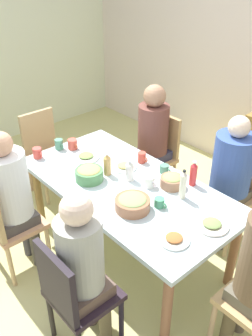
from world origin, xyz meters
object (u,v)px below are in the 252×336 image
person_4 (231,171)px  cup_5 (59,144)px  chair_3 (73,294)px  bottle_1 (193,174)px  dining_table (126,192)px  plate_3 (124,167)px  cup_1 (73,144)px  cup_2 (164,169)px  bowl_0 (89,174)px  chair_4 (233,190)px  cup_0 (37,153)px  plate_2 (212,225)px  cup_6 (142,157)px  bottle_0 (130,171)px  bowl_1 (172,181)px  chair_2 (158,152)px  cup_4 (149,182)px  person_3 (83,262)px  plate_0 (174,239)px  person_0 (11,192)px  chair_0 (5,221)px  person_2 (152,134)px  plate_1 (86,157)px  bottle_3 (107,165)px  chair_5 (45,149)px  bottle_2 (183,185)px  bowl_2 (133,203)px  cup_3 (160,203)px

person_4 → cup_5: (-1.32, -0.84, 0.02)m
chair_3 → bottle_1: (-0.11, 1.25, 0.31)m
dining_table → person_4: size_ratio=1.50×
plate_3 → cup_1: cup_1 is taller
person_4 → cup_2: size_ratio=11.04×
dining_table → bowl_0: bearing=-142.9°
chair_4 → cup_0: 1.78m
chair_3 → plate_2: 1.02m
cup_6 → bottle_0: 0.30m
dining_table → cup_5: size_ratio=16.56×
cup_2 → bottle_0: size_ratio=0.62×
bowl_1 → cup_5: 1.17m
chair_2 → person_4: bearing=-5.4°
bowl_1 → cup_4: 0.18m
person_3 → cup_0: size_ratio=10.59×
plate_0 → cup_6: size_ratio=1.93×
bottle_0 → person_0: bearing=-117.9°
dining_table → person_3: person_3 is taller
dining_table → chair_0: bearing=-118.6°
person_2 → bottle_1: person_2 is taller
bottle_1 → plate_2: bearing=-35.3°
chair_2 → person_2: 0.26m
plate_2 → cup_5: cup_5 is taller
chair_4 → plate_1: bearing=-140.2°
person_2 → bottle_1: 0.91m
chair_3 → bottle_0: bottle_0 is taller
plate_0 → plate_3: 0.97m
bottle_3 → plate_0: bearing=-11.4°
plate_0 → plate_2: 0.31m
cup_1 → bottle_0: size_ratio=0.68×
chair_5 → cup_1: size_ratio=7.29×
person_0 → plate_0: 1.30m
cup_0 → bottle_2: bottle_2 is taller
cup_2 → bottle_1: bottle_1 is taller
plate_3 → cup_1: bearing=-167.0°
cup_0 → bottle_3: bottle_3 is taller
chair_5 → bottle_2: bottle_2 is taller
dining_table → cup_5: bearing=-174.7°
plate_3 → bottle_3: 0.19m
cup_2 → bottle_1: size_ratio=0.53×
cup_2 → bottle_3: (-0.30, -0.38, 0.06)m
plate_3 → plate_0: bearing=-21.6°
chair_2 → chair_4: size_ratio=1.00×
bowl_2 → plate_3: bearing=144.8°
person_2 → chair_5: 1.16m
cup_6 → bottle_2: size_ratio=0.44×
cup_2 → bottle_1: (0.27, 0.04, 0.06)m
cup_3 → cup_6: (-0.55, 0.35, 0.01)m
chair_2 → bottle_3: bottle_3 is taller
bottle_1 → person_0: bearing=-125.4°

